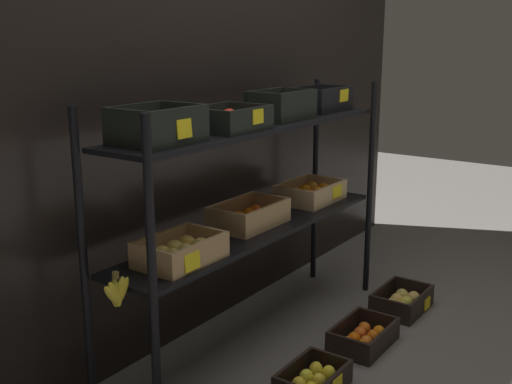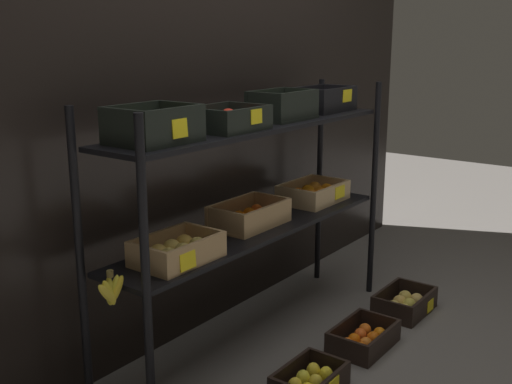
{
  "view_description": "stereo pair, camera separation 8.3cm",
  "coord_description": "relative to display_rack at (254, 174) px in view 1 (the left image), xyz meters",
  "views": [
    {
      "loc": [
        -2.24,
        -1.58,
        1.43
      ],
      "look_at": [
        0.0,
        0.0,
        0.74
      ],
      "focal_mm": 43.41,
      "sensor_mm": 36.0,
      "label": 1
    },
    {
      "loc": [
        -2.2,
        -1.64,
        1.43
      ],
      "look_at": [
        0.0,
        0.0,
        0.74
      ],
      "focal_mm": 43.41,
      "sensor_mm": 36.0,
      "label": 2
    }
  ],
  "objects": [
    {
      "name": "storefront_wall",
      "position": [
        0.01,
        0.37,
        0.26
      ],
      "size": [
        4.11,
        0.12,
        2.16
      ],
      "primitive_type": "cube",
      "color": "black",
      "rests_on": "ground_plane"
    },
    {
      "name": "crate_ground_apple_gold",
      "position": [
        0.73,
        -0.46,
        -0.77
      ],
      "size": [
        0.34,
        0.24,
        0.11
      ],
      "color": "black",
      "rests_on": "ground_plane"
    },
    {
      "name": "crate_ground_lemon",
      "position": [
        -0.23,
        -0.46,
        -0.77
      ],
      "size": [
        0.31,
        0.21,
        0.11
      ],
      "color": "black",
      "rests_on": "ground_plane"
    },
    {
      "name": "display_rack",
      "position": [
        0.0,
        0.0,
        0.0
      ],
      "size": [
        1.84,
        0.38,
        1.19
      ],
      "color": "black",
      "rests_on": "ground_plane"
    },
    {
      "name": "crate_ground_tangerine",
      "position": [
        0.24,
        -0.46,
        -0.78
      ],
      "size": [
        0.34,
        0.23,
        0.11
      ],
      "color": "black",
      "rests_on": "ground_plane"
    },
    {
      "name": "ground_plane",
      "position": [
        0.01,
        -0.01,
        -0.82
      ],
      "size": [
        10.0,
        10.0,
        0.0
      ],
      "primitive_type": "plane",
      "color": "#605B56"
    }
  ]
}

